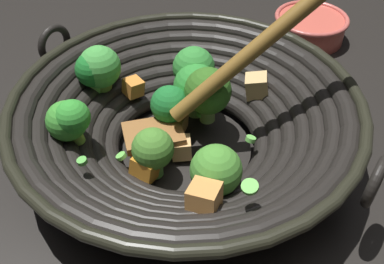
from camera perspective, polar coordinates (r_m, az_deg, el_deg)
The scene contains 3 objects.
ground_plane at distance 0.56m, azimuth -0.68°, elevation -2.64°, with size 4.00×4.00×0.00m, color black.
wok at distance 0.52m, azimuth -0.94°, elevation 2.00°, with size 0.41×0.41×0.23m.
prep_bowl at distance 0.80m, azimuth 15.05°, elevation 13.05°, with size 0.12×0.12×0.04m.
Camera 1 is at (0.02, -0.39, 0.40)m, focal length 41.18 mm.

